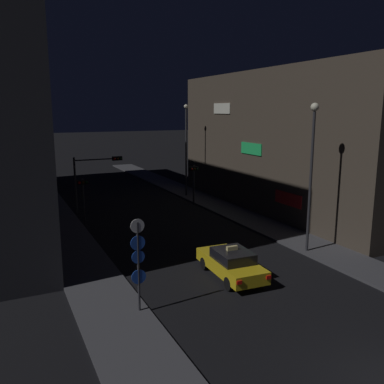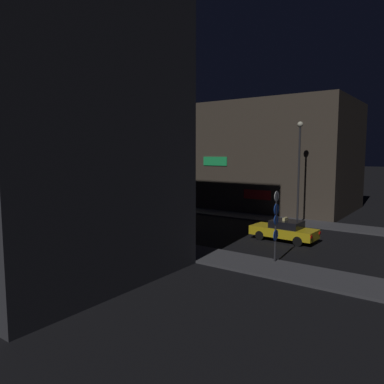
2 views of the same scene
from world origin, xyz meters
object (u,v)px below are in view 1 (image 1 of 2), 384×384
(traffic_light_overhead, at_px, (95,171))
(traffic_light_left_kerb, at_px, (83,191))
(sign_pole_left, at_px, (138,259))
(street_lamp_far_block, at_px, (186,143))
(street_lamp_near_block, at_px, (312,159))
(taxi, at_px, (231,263))
(traffic_light_right_kerb, at_px, (194,177))

(traffic_light_overhead, relative_size, traffic_light_left_kerb, 1.37)
(traffic_light_overhead, height_order, sign_pole_left, traffic_light_overhead)
(traffic_light_overhead, height_order, street_lamp_far_block, street_lamp_far_block)
(sign_pole_left, distance_m, street_lamp_near_block, 11.79)
(street_lamp_far_block, bearing_deg, street_lamp_near_block, -91.01)
(taxi, bearing_deg, sign_pole_left, -163.41)
(traffic_light_overhead, height_order, street_lamp_near_block, street_lamp_near_block)
(traffic_light_overhead, distance_m, street_lamp_near_block, 17.47)
(traffic_light_right_kerb, height_order, street_lamp_near_block, street_lamp_near_block)
(traffic_light_left_kerb, height_order, street_lamp_near_block, street_lamp_near_block)
(traffic_light_left_kerb, bearing_deg, sign_pole_left, -92.58)
(street_lamp_near_block, bearing_deg, sign_pole_left, -166.12)
(taxi, height_order, street_lamp_near_block, street_lamp_near_block)
(traffic_light_left_kerb, height_order, traffic_light_right_kerb, traffic_light_right_kerb)
(traffic_light_overhead, bearing_deg, traffic_light_left_kerb, -117.16)
(taxi, relative_size, street_lamp_far_block, 0.53)
(traffic_light_overhead, distance_m, sign_pole_left, 17.83)
(sign_pole_left, bearing_deg, street_lamp_far_block, 60.50)
(traffic_light_left_kerb, bearing_deg, traffic_light_overhead, 62.84)
(sign_pole_left, height_order, street_lamp_far_block, street_lamp_far_block)
(traffic_light_overhead, height_order, traffic_light_left_kerb, traffic_light_overhead)
(taxi, distance_m, street_lamp_far_block, 19.95)
(traffic_light_left_kerb, bearing_deg, taxi, -70.61)
(traffic_light_right_kerb, bearing_deg, sign_pole_left, -122.34)
(taxi, bearing_deg, traffic_light_right_kerb, 70.93)
(traffic_light_overhead, bearing_deg, taxi, -79.39)
(traffic_light_left_kerb, relative_size, street_lamp_far_block, 0.39)
(traffic_light_right_kerb, height_order, street_lamp_far_block, street_lamp_far_block)
(street_lamp_near_block, xyz_separation_m, street_lamp_far_block, (0.30, 17.31, -0.34))
(traffic_light_left_kerb, xyz_separation_m, street_lamp_far_block, (10.68, 5.44, 2.73))
(traffic_light_right_kerb, bearing_deg, street_lamp_far_block, 75.15)
(traffic_light_right_kerb, height_order, sign_pole_left, sign_pole_left)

